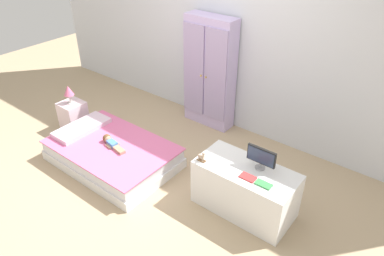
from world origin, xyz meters
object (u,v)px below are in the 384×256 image
object	(u,v)px
wardrobe	(210,73)
book_red	(248,177)
table_lamp	(69,91)
bed	(113,154)
rocking_horse_toy	(202,157)
nightstand	(74,116)
doll	(110,142)
book_green	(264,184)
tv_stand	(245,189)
tv_monitor	(261,157)

from	to	relation	value
wardrobe	book_red	distance (m)	1.88
table_lamp	book_red	size ratio (longest dim) A/B	1.65
bed	rocking_horse_toy	xyz separation A→B (m)	(1.21, 0.14, 0.43)
nightstand	rocking_horse_toy	distance (m)	2.22
bed	table_lamp	bearing A→B (deg)	169.29
doll	nightstand	size ratio (longest dim) A/B	0.96
book_green	doll	bearing A→B (deg)	-174.07
bed	wardrobe	xyz separation A→B (m)	(0.33, 1.47, 0.62)
nightstand	tv_stand	xyz separation A→B (m)	(2.60, 0.12, 0.05)
bed	doll	distance (m)	0.17
wardrobe	tv_stand	bearing A→B (deg)	-42.30
book_green	tv_monitor	bearing A→B (deg)	126.84
doll	book_red	world-z (taller)	book_red
tv_monitor	rocking_horse_toy	distance (m)	0.56
wardrobe	tv_monitor	size ratio (longest dim) A/B	5.13
bed	nightstand	world-z (taller)	nightstand
bed	tv_monitor	bearing A→B (deg)	12.77
bed	book_green	bearing A→B (deg)	6.00
tv_stand	tv_monitor	distance (m)	0.41
tv_stand	bed	bearing A→B (deg)	-169.35
table_lamp	wardrobe	bearing A→B (deg)	44.28
doll	book_green	world-z (taller)	book_green
doll	book_red	size ratio (longest dim) A/B	2.61
table_lamp	tv_stand	bearing A→B (deg)	2.60
bed	nightstand	distance (m)	1.00
doll	table_lamp	size ratio (longest dim) A/B	1.59
nightstand	book_green	xyz separation A→B (m)	(2.84, 0.01, 0.32)
wardrobe	rocking_horse_toy	distance (m)	1.61
nightstand	tv_stand	distance (m)	2.60
nightstand	bed	bearing A→B (deg)	-10.71
rocking_horse_toy	book_green	distance (m)	0.65
bed	table_lamp	xyz separation A→B (m)	(-0.98, 0.19, 0.45)
tv_monitor	book_green	xyz separation A→B (m)	(0.14, -0.19, -0.12)
bed	book_red	distance (m)	1.75
table_lamp	tv_monitor	world-z (taller)	tv_monitor
bed	nightstand	xyz separation A→B (m)	(-0.98, 0.19, 0.07)
wardrobe	book_green	world-z (taller)	wardrobe
tv_monitor	book_red	size ratio (longest dim) A/B	1.94
bed	rocking_horse_toy	bearing A→B (deg)	6.43
rocking_horse_toy	book_green	world-z (taller)	rocking_horse_toy
tv_stand	rocking_horse_toy	bearing A→B (deg)	-157.62
nightstand	book_red	world-z (taller)	book_red
wardrobe	doll	bearing A→B (deg)	-103.34
bed	tv_monitor	size ratio (longest dim) A/B	5.05
rocking_horse_toy	book_green	bearing A→B (deg)	5.19
bed	book_red	size ratio (longest dim) A/B	9.81
tv_monitor	book_green	distance (m)	0.27
doll	wardrobe	distance (m)	1.58
wardrobe	book_green	bearing A→B (deg)	-40.06
tv_stand	book_green	size ratio (longest dim) A/B	6.55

